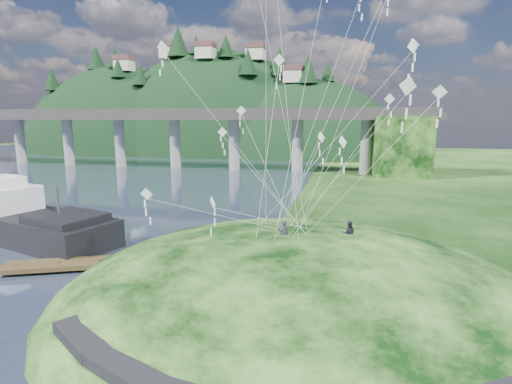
# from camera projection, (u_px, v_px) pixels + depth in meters

# --- Properties ---
(ground) EXTENTS (320.00, 320.00, 0.00)m
(ground) POSITION_uv_depth(u_px,v_px,m) (179.00, 305.00, 27.38)
(ground) COLOR black
(ground) RESTS_ON ground
(grass_hill) EXTENTS (36.00, 32.00, 13.00)m
(grass_hill) POSITION_uv_depth(u_px,v_px,m) (299.00, 324.00, 27.77)
(grass_hill) COLOR black
(grass_hill) RESTS_ON ground
(bridge) EXTENTS (160.00, 11.00, 15.00)m
(bridge) POSITION_uv_depth(u_px,v_px,m) (195.00, 130.00, 98.61)
(bridge) COLOR #2D2B2B
(bridge) RESTS_ON ground
(far_ridge) EXTENTS (153.00, 70.00, 94.50)m
(far_ridge) POSITION_uv_depth(u_px,v_px,m) (205.00, 170.00, 155.46)
(far_ridge) COLOR black
(far_ridge) RESTS_ON ground
(work_barge) EXTENTS (24.72, 13.08, 8.35)m
(work_barge) POSITION_uv_depth(u_px,v_px,m) (20.00, 218.00, 42.71)
(work_barge) COLOR black
(work_barge) RESTS_ON ground
(wooden_dock) EXTENTS (15.19, 8.43, 1.11)m
(wooden_dock) POSITION_uv_depth(u_px,v_px,m) (100.00, 262.00, 34.18)
(wooden_dock) COLOR #362916
(wooden_dock) RESTS_ON ground
(kite_flyers) EXTENTS (5.13, 2.24, 2.09)m
(kite_flyers) POSITION_uv_depth(u_px,v_px,m) (324.00, 220.00, 26.91)
(kite_flyers) COLOR #242430
(kite_flyers) RESTS_ON ground
(kite_swarm) EXTENTS (18.82, 17.19, 21.83)m
(kite_swarm) POSITION_uv_depth(u_px,v_px,m) (306.00, 55.00, 24.51)
(kite_swarm) COLOR silver
(kite_swarm) RESTS_ON ground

